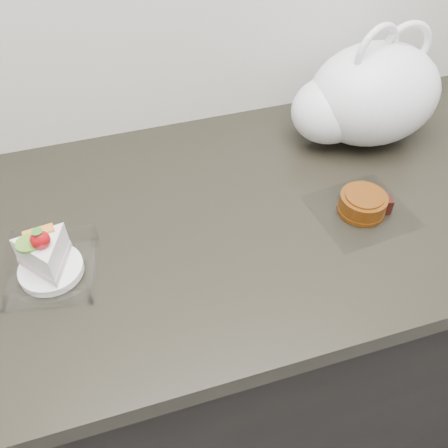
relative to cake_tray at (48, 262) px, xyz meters
The scene contains 4 objects.
counter 0.58m from the cake_tray, ahead, with size 2.04×0.64×0.90m.
cake_tray is the anchor object (origin of this frame).
mooncake_wrap 0.56m from the cake_tray, ahead, with size 0.19×0.18×0.04m.
plastic_bag 0.69m from the cake_tray, 16.24° to the left, with size 0.34×0.25×0.26m.
Camera 1 is at (-0.21, 1.06, 1.55)m, focal length 40.00 mm.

